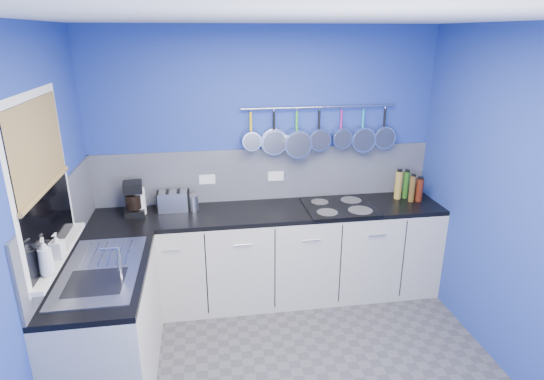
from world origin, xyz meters
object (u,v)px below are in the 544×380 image
object	(u,v)px
canister	(193,203)
toaster	(174,201)
coffee_maker	(134,199)
hob	(340,206)
soap_bottle_a	(45,257)
paper_towel	(140,201)
soap_bottle_b	(57,246)

from	to	relation	value
canister	toaster	bearing A→B (deg)	170.56
coffee_maker	toaster	xyz separation A→B (m)	(0.34, 0.07, -0.06)
canister	hob	distance (m)	1.34
soap_bottle_a	canister	bearing A→B (deg)	56.97
canister	paper_towel	bearing A→B (deg)	-178.41
coffee_maker	hob	world-z (taller)	coffee_maker
hob	coffee_maker	bearing A→B (deg)	176.87
soap_bottle_a	soap_bottle_b	distance (m)	0.22
soap_bottle_a	coffee_maker	world-z (taller)	soap_bottle_a
coffee_maker	canister	world-z (taller)	coffee_maker
soap_bottle_a	toaster	distance (m)	1.49
coffee_maker	hob	bearing A→B (deg)	-9.46
paper_towel	canister	bearing A→B (deg)	1.59
coffee_maker	toaster	bearing A→B (deg)	4.68
paper_towel	toaster	distance (m)	0.30
coffee_maker	soap_bottle_b	bearing A→B (deg)	-114.08
toaster	canister	distance (m)	0.17
soap_bottle_a	toaster	xyz separation A→B (m)	(0.67, 1.32, -0.18)
soap_bottle_a	hob	bearing A→B (deg)	27.96
paper_towel	soap_bottle_b	bearing A→B (deg)	-109.55
soap_bottle_a	paper_towel	xyz separation A→B (m)	(0.38, 1.28, -0.15)
soap_bottle_a	hob	distance (m)	2.48
soap_bottle_a	coffee_maker	xyz separation A→B (m)	(0.33, 1.26, -0.12)
soap_bottle_b	toaster	size ratio (longest dim) A/B	0.63
coffee_maker	paper_towel	bearing A→B (deg)	21.81
coffee_maker	toaster	distance (m)	0.35
canister	coffee_maker	bearing A→B (deg)	-175.84
coffee_maker	soap_bottle_a	bearing A→B (deg)	-111.17
soap_bottle_b	hob	distance (m)	2.38
soap_bottle_b	canister	world-z (taller)	soap_bottle_b
soap_bottle_a	toaster	world-z (taller)	soap_bottle_a
coffee_maker	hob	distance (m)	1.85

